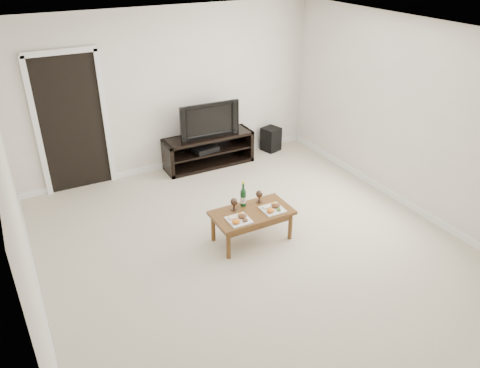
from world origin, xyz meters
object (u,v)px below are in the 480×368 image
Objects in this scene: subwoofer at (271,139)px; coffee_table at (252,226)px; media_console at (209,150)px; television at (208,119)px.

coffee_table is (-1.71, -2.35, -0.00)m from subwoofer.
television is at bearing 0.00° from media_console.
subwoofer is (1.27, 0.06, -0.63)m from television.
television is (0.00, 0.00, 0.57)m from media_console.
media_console is 3.55× the size of subwoofer.
media_console is at bearing 0.00° from television.
media_console is 0.57m from television.
media_console is 1.28m from subwoofer.
media_console is 1.50× the size of television.
subwoofer is 2.91m from coffee_table.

